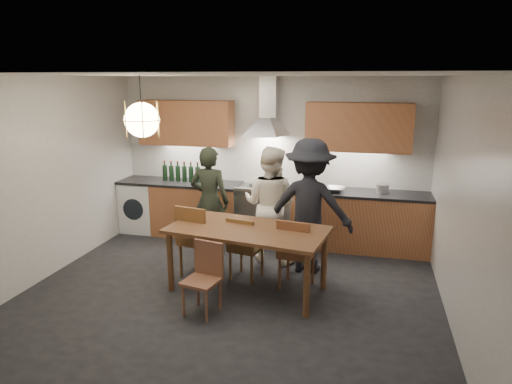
% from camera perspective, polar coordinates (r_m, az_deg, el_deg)
% --- Properties ---
extents(ground, '(5.00, 5.00, 0.00)m').
position_cam_1_polar(ground, '(5.74, -3.25, -12.52)').
color(ground, black).
rests_on(ground, ground).
extents(room_shell, '(5.02, 4.52, 2.61)m').
position_cam_1_polar(room_shell, '(5.21, -3.51, 4.53)').
color(room_shell, white).
rests_on(room_shell, ground).
extents(counter_run, '(5.00, 0.62, 0.90)m').
position_cam_1_polar(counter_run, '(7.33, 1.44, -2.76)').
color(counter_run, '#B77146').
rests_on(counter_run, ground).
extents(range_stove, '(0.90, 0.60, 0.92)m').
position_cam_1_polar(range_stove, '(7.33, 1.25, -2.82)').
color(range_stove, silver).
rests_on(range_stove, ground).
extents(wall_fixtures, '(4.30, 0.54, 1.10)m').
position_cam_1_polar(wall_fixtures, '(7.17, 1.53, 8.47)').
color(wall_fixtures, '#C87C4D').
rests_on(wall_fixtures, ground).
extents(pendant_lamp, '(0.43, 0.43, 0.70)m').
position_cam_1_polar(pendant_lamp, '(5.46, -14.07, 8.74)').
color(pendant_lamp, black).
rests_on(pendant_lamp, ground).
extents(dining_table, '(2.01, 1.21, 0.80)m').
position_cam_1_polar(dining_table, '(5.57, -1.06, -5.44)').
color(dining_table, brown).
rests_on(dining_table, ground).
extents(chair_back_left, '(0.52, 0.52, 0.98)m').
position_cam_1_polar(chair_back_left, '(6.01, -7.59, -5.55)').
color(chair_back_left, brown).
rests_on(chair_back_left, ground).
extents(chair_back_mid, '(0.45, 0.45, 0.85)m').
position_cam_1_polar(chair_back_mid, '(5.90, -1.58, -6.60)').
color(chair_back_mid, brown).
rests_on(chair_back_mid, ground).
extents(chair_back_right, '(0.46, 0.46, 0.91)m').
position_cam_1_polar(chair_back_right, '(5.65, 4.90, -7.22)').
color(chair_back_right, brown).
rests_on(chair_back_right, ground).
extents(chair_front, '(0.43, 0.43, 0.81)m').
position_cam_1_polar(chair_front, '(5.18, -6.40, -10.01)').
color(chair_front, brown).
rests_on(chair_front, ground).
extents(person_left, '(0.60, 0.40, 1.62)m').
position_cam_1_polar(person_left, '(6.74, -5.82, -1.14)').
color(person_left, black).
rests_on(person_left, ground).
extents(person_mid, '(0.91, 0.77, 1.66)m').
position_cam_1_polar(person_mid, '(6.46, 1.76, -1.56)').
color(person_mid, white).
rests_on(person_mid, ground).
extents(person_right, '(1.20, 0.72, 1.81)m').
position_cam_1_polar(person_right, '(6.13, 6.67, -1.78)').
color(person_right, black).
rests_on(person_right, ground).
extents(mixing_bowl, '(0.33, 0.33, 0.07)m').
position_cam_1_polar(mixing_bowl, '(6.97, 9.80, 0.31)').
color(mixing_bowl, silver).
rests_on(mixing_bowl, counter_run).
extents(stock_pot, '(0.23, 0.23, 0.13)m').
position_cam_1_polar(stock_pot, '(7.05, 15.52, 0.38)').
color(stock_pot, '#B2B2B5').
rests_on(stock_pot, counter_run).
extents(wine_bottles, '(0.66, 0.08, 0.33)m').
position_cam_1_polar(wine_bottles, '(7.66, -9.34, 2.54)').
color(wine_bottles, black).
rests_on(wine_bottles, counter_run).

